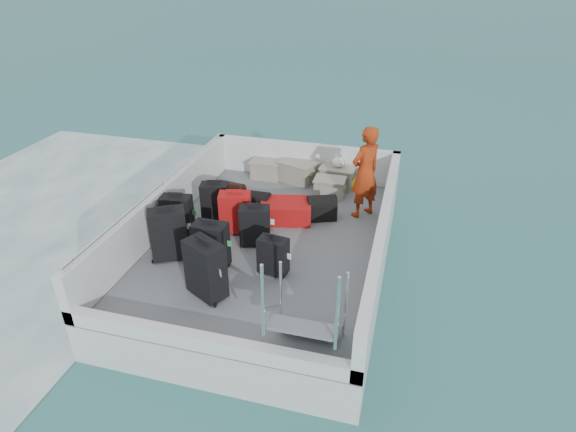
# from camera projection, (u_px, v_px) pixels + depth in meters

# --- Properties ---
(ground) EXTENTS (160.00, 160.00, 0.00)m
(ground) POSITION_uv_depth(u_px,v_px,m) (269.00, 272.00, 7.80)
(ground) COLOR #1C5E62
(ground) RESTS_ON ground
(wake_foam) EXTENTS (10.00, 10.00, 0.00)m
(wake_foam) POSITION_uv_depth(u_px,v_px,m) (22.00, 232.00, 8.90)
(wake_foam) COLOR white
(wake_foam) RESTS_ON ground
(ferry_hull) EXTENTS (3.60, 5.00, 0.60)m
(ferry_hull) POSITION_uv_depth(u_px,v_px,m) (269.00, 256.00, 7.65)
(ferry_hull) COLOR silver
(ferry_hull) RESTS_ON ground
(deck) EXTENTS (3.30, 4.70, 0.02)m
(deck) POSITION_uv_depth(u_px,v_px,m) (268.00, 240.00, 7.50)
(deck) COLOR slate
(deck) RESTS_ON ferry_hull
(deck_fittings) EXTENTS (3.60, 5.00, 0.90)m
(deck_fittings) POSITION_uv_depth(u_px,v_px,m) (284.00, 232.00, 6.97)
(deck_fittings) COLOR silver
(deck_fittings) RESTS_ON deck
(suitcase_0) EXTENTS (0.59, 0.50, 0.79)m
(suitcase_0) POSITION_uv_depth(u_px,v_px,m) (169.00, 235.00, 6.87)
(suitcase_0) COLOR black
(suitcase_0) RESTS_ON deck
(suitcase_1) EXTENTS (0.49, 0.32, 0.68)m
(suitcase_1) POSITION_uv_depth(u_px,v_px,m) (178.00, 216.00, 7.45)
(suitcase_1) COLOR black
(suitcase_1) RESTS_ON deck
(suitcase_2) EXTENTS (0.49, 0.36, 0.64)m
(suitcase_2) POSITION_uv_depth(u_px,v_px,m) (215.00, 202.00, 7.92)
(suitcase_2) COLOR black
(suitcase_2) RESTS_ON deck
(suitcase_3) EXTENTS (0.60, 0.52, 0.79)m
(suitcase_3) POSITION_uv_depth(u_px,v_px,m) (206.00, 270.00, 6.11)
(suitcase_3) COLOR black
(suitcase_3) RESTS_ON deck
(suitcase_4) EXTENTS (0.47, 0.28, 0.69)m
(suitcase_4) POSITION_uv_depth(u_px,v_px,m) (211.00, 246.00, 6.69)
(suitcase_4) COLOR black
(suitcase_4) RESTS_ON deck
(suitcase_5) EXTENTS (0.55, 0.41, 0.67)m
(suitcase_5) POSITION_uv_depth(u_px,v_px,m) (235.00, 213.00, 7.54)
(suitcase_5) COLOR #A4130C
(suitcase_5) RESTS_ON deck
(suitcase_6) EXTENTS (0.43, 0.29, 0.56)m
(suitcase_6) POSITION_uv_depth(u_px,v_px,m) (273.00, 256.00, 6.59)
(suitcase_6) COLOR black
(suitcase_6) RESTS_ON deck
(suitcase_7) EXTENTS (0.50, 0.36, 0.63)m
(suitcase_7) POSITION_uv_depth(u_px,v_px,m) (255.00, 226.00, 7.23)
(suitcase_7) COLOR black
(suitcase_7) RESTS_ON deck
(suitcase_8) EXTENTS (0.93, 0.71, 0.33)m
(suitcase_8) POSITION_uv_depth(u_px,v_px,m) (286.00, 211.00, 7.97)
(suitcase_8) COLOR #A4130C
(suitcase_8) RESTS_ON deck
(duffel_0) EXTENTS (0.51, 0.37, 0.32)m
(duffel_0) POSITION_uv_depth(u_px,v_px,m) (231.00, 196.00, 8.46)
(duffel_0) COLOR black
(duffel_0) RESTS_ON deck
(duffel_1) EXTENTS (0.44, 0.31, 0.32)m
(duffel_1) POSITION_uv_depth(u_px,v_px,m) (257.00, 205.00, 8.14)
(duffel_1) COLOR black
(duffel_1) RESTS_ON deck
(duffel_2) EXTENTS (0.55, 0.45, 0.32)m
(duffel_2) POSITION_uv_depth(u_px,v_px,m) (322.00, 210.00, 8.01)
(duffel_2) COLOR black
(duffel_2) RESTS_ON deck
(crate_0) EXTENTS (0.56, 0.39, 0.34)m
(crate_0) POSITION_uv_depth(u_px,v_px,m) (267.00, 170.00, 9.43)
(crate_0) COLOR gray
(crate_0) RESTS_ON deck
(crate_1) EXTENTS (0.74, 0.63, 0.38)m
(crate_1) POSITION_uv_depth(u_px,v_px,m) (298.00, 172.00, 9.28)
(crate_1) COLOR gray
(crate_1) RESTS_ON deck
(crate_2) EXTENTS (0.65, 0.48, 0.36)m
(crate_2) POSITION_uv_depth(u_px,v_px,m) (338.00, 177.00, 9.10)
(crate_2) COLOR gray
(crate_2) RESTS_ON deck
(crate_3) EXTENTS (0.53, 0.37, 0.32)m
(crate_3) POSITION_uv_depth(u_px,v_px,m) (330.00, 188.00, 8.74)
(crate_3) COLOR gray
(crate_3) RESTS_ON deck
(yellow_bag) EXTENTS (0.28, 0.26, 0.22)m
(yellow_bag) POSITION_uv_depth(u_px,v_px,m) (352.00, 182.00, 9.08)
(yellow_bag) COLOR yellow
(yellow_bag) RESTS_ON deck
(white_bag) EXTENTS (0.24, 0.24, 0.18)m
(white_bag) POSITION_uv_depth(u_px,v_px,m) (339.00, 164.00, 8.97)
(white_bag) COLOR white
(white_bag) RESTS_ON crate_2
(passenger) EXTENTS (0.66, 0.68, 1.56)m
(passenger) POSITION_uv_depth(u_px,v_px,m) (365.00, 173.00, 7.82)
(passenger) COLOR red
(passenger) RESTS_ON deck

